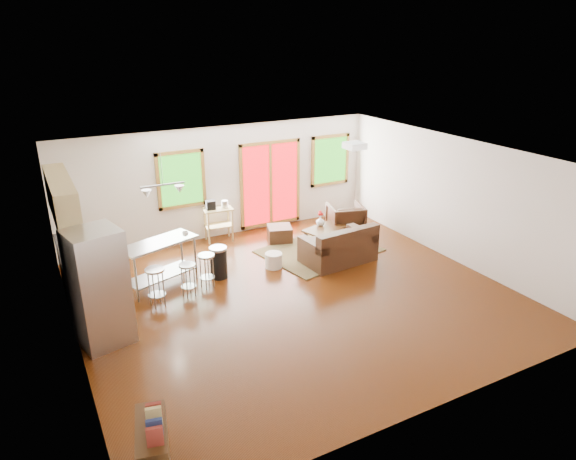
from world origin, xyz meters
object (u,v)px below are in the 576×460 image
coffee_table (325,230)px  kitchen_cart (217,213)px  refrigerator (100,288)px  ottoman (280,234)px  island (160,256)px  armchair (346,218)px  rug (319,251)px  loveseat (339,248)px

coffee_table → kitchen_cart: 2.51m
refrigerator → ottoman: bearing=16.3°
island → kitchen_cart: (1.78, 1.66, 0.05)m
armchair → kitchen_cart: size_ratio=0.82×
coffee_table → island: 3.88m
rug → refrigerator: 5.10m
loveseat → coffee_table: 0.99m
refrigerator → loveseat: bearing=-3.8°
coffee_table → armchair: (0.77, 0.33, 0.07)m
coffee_table → kitchen_cart: size_ratio=1.12×
coffee_table → rug: bearing=-138.3°
rug → refrigerator: refrigerator is taller
ottoman → coffee_table: bearing=-38.6°
coffee_table → ottoman: bearing=141.4°
rug → loveseat: loveseat is taller
loveseat → refrigerator: refrigerator is taller
armchair → refrigerator: refrigerator is taller
kitchen_cart → loveseat: bearing=-51.8°
rug → coffee_table: (0.32, 0.29, 0.33)m
loveseat → armchair: armchair is taller
ottoman → kitchen_cart: 1.51m
rug → loveseat: (0.07, -0.67, 0.31)m
ottoman → refrigerator: refrigerator is taller
rug → ottoman: size_ratio=4.44×
rug → kitchen_cart: size_ratio=2.40×
loveseat → kitchen_cart: (-1.83, 2.32, 0.36)m
loveseat → coffee_table: size_ratio=1.41×
loveseat → refrigerator: 4.97m
armchair → kitchen_cart: 3.04m
refrigerator → island: refrigerator is taller
refrigerator → kitchen_cart: 4.35m
ottoman → refrigerator: (-4.30, -2.39, 0.75)m
armchair → island: bearing=23.9°
loveseat → ottoman: (-0.58, 1.62, -0.14)m
loveseat → ottoman: 1.73m
loveseat → island: (-3.61, 0.66, 0.31)m
ottoman → kitchen_cart: (-1.25, 0.70, 0.50)m
armchair → refrigerator: 6.27m
rug → loveseat: 0.74m
rug → refrigerator: size_ratio=1.27×
rug → island: (-3.53, -0.01, 0.62)m
rug → ottoman: 1.09m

